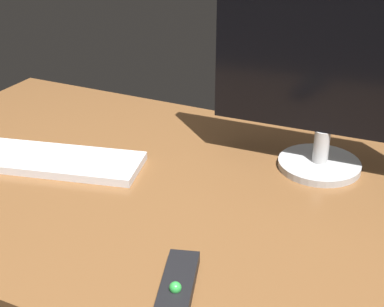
# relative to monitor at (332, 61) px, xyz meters

# --- Properties ---
(desk) EXTENTS (1.40, 0.84, 0.02)m
(desk) POSITION_rel_monitor_xyz_m (-0.29, -0.21, -0.26)
(desk) COLOR brown
(desk) RESTS_ON ground
(monitor) EXTENTS (0.49, 0.18, 0.47)m
(monitor) POSITION_rel_monitor_xyz_m (0.00, 0.00, 0.00)
(monitor) COLOR silver
(monitor) RESTS_ON desk
(keyboard) EXTENTS (0.40, 0.22, 0.02)m
(keyboard) POSITION_rel_monitor_xyz_m (-0.54, -0.24, -0.24)
(keyboard) COLOR white
(keyboard) RESTS_ON desk
(media_remote) EXTENTS (0.09, 0.16, 0.04)m
(media_remote) POSITION_rel_monitor_xyz_m (-0.10, -0.50, -0.24)
(media_remote) COLOR black
(media_remote) RESTS_ON desk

